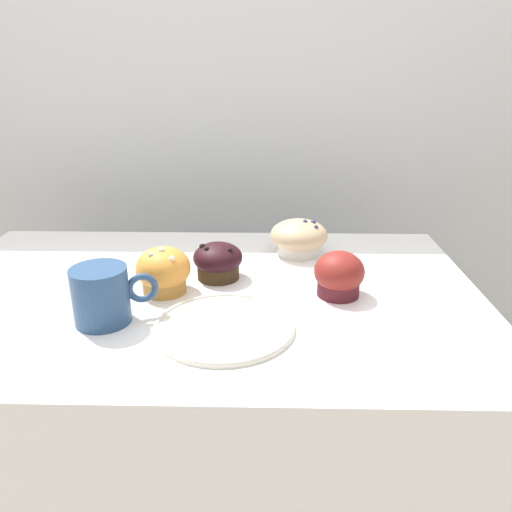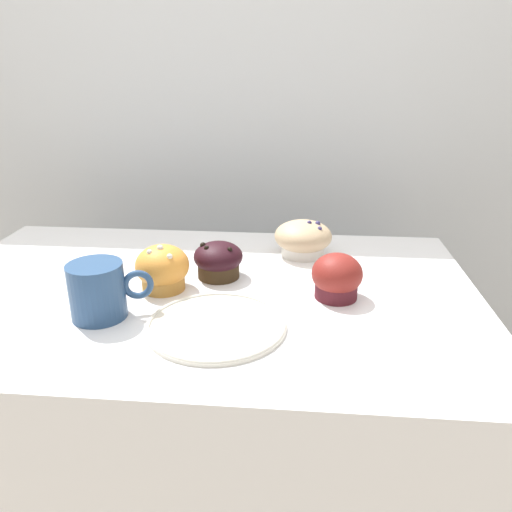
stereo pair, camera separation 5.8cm
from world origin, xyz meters
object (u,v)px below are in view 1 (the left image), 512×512
Objects in this scene: muffin_front_center at (218,261)px; muffin_back_left at (339,275)px; serving_plate at (224,326)px; coffee_cup at (102,294)px; muffin_front_left at (163,271)px; muffin_back_right at (299,238)px.

muffin_back_left reaches higher than muffin_front_center.
muffin_back_left reaches higher than serving_plate.
coffee_cup is at bearing -164.76° from muffin_back_left.
muffin_back_left is 0.67× the size of coffee_cup.
muffin_front_left is 0.74× the size of coffee_cup.
muffin_back_left is 0.91× the size of muffin_front_left.
muffin_front_center is at bearing 162.33° from muffin_back_left.
muffin_front_left is at bearing 132.05° from serving_plate.
muffin_front_center is 0.42× the size of serving_plate.
muffin_back_left is 0.31m from muffin_front_left.
muffin_front_center is at bearing 34.93° from muffin_front_left.
muffin_front_left is at bearing -142.37° from muffin_back_right.
muffin_front_left is (-0.25, -0.19, 0.00)m from muffin_back_right.
muffin_front_left is 0.44× the size of serving_plate.
coffee_cup reaches higher than muffin_back_left.
muffin_back_right is 0.55× the size of serving_plate.
coffee_cup is (-0.32, -0.30, 0.01)m from muffin_back_right.
muffin_back_right is 1.25× the size of muffin_front_left.
muffin_front_left reaches higher than muffin_back_left.
serving_plate is at bearing -112.28° from muffin_back_right.
coffee_cup is at bearing -133.40° from muffin_front_center.
muffin_back_left is 0.73× the size of muffin_back_right.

